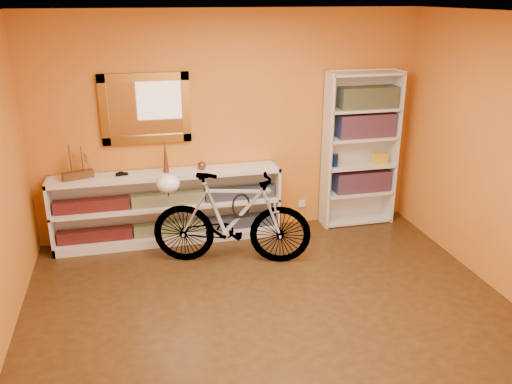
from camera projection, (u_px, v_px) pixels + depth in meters
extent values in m
cube|color=#311E0D|center=(274.00, 317.00, 4.83)|extent=(4.50, 4.00, 0.01)
cube|color=silver|center=(278.00, 13.00, 3.92)|extent=(4.50, 4.00, 0.01)
cube|color=#CA6E1E|center=(230.00, 126.00, 6.20)|extent=(4.50, 0.01, 2.60)
cube|color=brown|center=(146.00, 109.00, 5.87)|extent=(0.98, 0.06, 0.78)
cube|color=silver|center=(302.00, 204.00, 6.74)|extent=(0.09, 0.02, 0.09)
cube|color=black|center=(170.00, 228.00, 6.24)|extent=(2.50, 0.13, 0.14)
cube|color=navy|center=(168.00, 199.00, 6.11)|extent=(2.50, 0.13, 0.14)
imported|color=black|center=(122.00, 175.00, 5.91)|extent=(0.00, 0.01, 0.00)
cone|color=brown|center=(165.00, 155.00, 5.95)|extent=(0.07, 0.07, 0.40)
sphere|color=brown|center=(202.00, 166.00, 6.09)|extent=(0.10, 0.10, 0.10)
cube|color=maroon|center=(362.00, 181.00, 6.67)|extent=(0.70, 0.22, 0.26)
cube|color=maroon|center=(366.00, 125.00, 6.42)|extent=(0.70, 0.22, 0.28)
cube|color=#16414E|center=(368.00, 97.00, 6.30)|extent=(0.70, 0.22, 0.25)
cylinder|color=navy|center=(335.00, 160.00, 6.46)|extent=(0.07, 0.07, 0.16)
cube|color=maroon|center=(347.00, 101.00, 6.29)|extent=(0.16, 0.16, 0.17)
cube|color=gold|center=(380.00, 159.00, 6.57)|extent=(0.18, 0.13, 0.13)
imported|color=silver|center=(232.00, 219.00, 5.65)|extent=(0.89, 1.78, 1.01)
ellipsoid|color=white|center=(168.00, 184.00, 5.54)|extent=(0.25, 0.24, 0.19)
torus|color=black|center=(241.00, 205.00, 5.59)|extent=(0.20, 0.02, 0.20)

